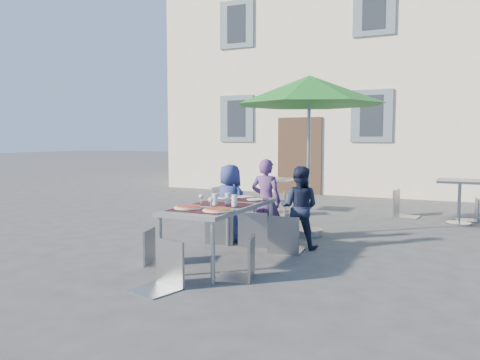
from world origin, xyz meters
The scene contains 23 objects.
ground centered at (0.00, 0.00, 0.00)m, with size 90.00×90.00×0.00m, color #3F3F41.
building centered at (0.00, 11.50, 4.85)m, with size 13.60×8.20×11.10m.
dining_table centered at (-0.57, -0.22, 0.70)m, with size 0.80×1.85×0.76m.
pizza_near_left centered at (-0.77, -0.71, 0.77)m, with size 0.34×0.34×0.03m.
pizza_near_right centered at (-0.35, -0.74, 0.77)m, with size 0.36×0.36×0.03m.
glassware centered at (-0.52, -0.32, 0.83)m, with size 0.55×0.42×0.15m.
place_settings centered at (-0.58, 0.40, 0.76)m, with size 0.69×0.48×0.01m.
child_0 centered at (-1.03, 0.94, 0.60)m, with size 0.58×0.38×1.19m, color navy.
child_1 centered at (-0.49, 1.09, 0.64)m, with size 0.47×0.31×1.28m, color #5E3976.
child_2 centered at (0.08, 0.97, 0.60)m, with size 0.58×0.33×1.19m, color #1A2039.
chair_0 centered at (-1.08, 0.74, 0.57)m, with size 0.51×0.51×0.98m.
chair_1 centered at (-0.57, 0.80, 0.57)m, with size 0.54×0.54×0.97m.
chair_2 centered at (-0.01, 0.60, 0.58)m, with size 0.48×0.48×0.99m.
chair_3 centered at (-1.29, -0.64, 0.49)m, with size 0.46×0.46×0.84m.
chair_4 centered at (-0.03, -0.76, 0.53)m, with size 0.50×0.50×0.91m.
chair_5 centered at (-0.66, -1.42, 0.56)m, with size 0.52×0.52×0.96m.
patio_umbrella centered at (-0.07, 1.90, 2.33)m, with size 2.41×2.41×2.60m.
cafe_table_0 centered at (-1.42, 4.05, 0.49)m, with size 0.68×0.68×0.73m.
bg_chair_l_0 centered at (-2.46, 3.47, 0.62)m, with size 0.52×0.51×1.04m.
bg_chair_r_0 centered at (-1.18, 3.60, 0.54)m, with size 0.55×0.54×0.93m.
cafe_table_1 centered at (2.19, 3.96, 0.60)m, with size 0.78×0.78×0.83m.
bg_chair_l_1 centered at (1.13, 4.50, 0.61)m, with size 0.52×0.52×1.04m.
bg_chair_r_1 centered at (2.42, 4.54, 0.49)m, with size 0.42×0.41×0.84m.
Camera 1 is at (2.12, -5.46, 1.58)m, focal length 35.00 mm.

